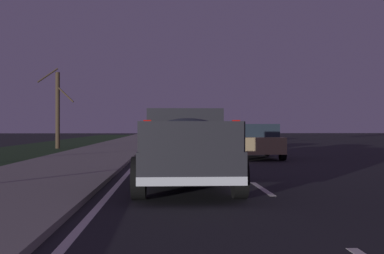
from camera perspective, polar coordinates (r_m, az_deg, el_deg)
name	(u,v)px	position (r m, az deg, el deg)	size (l,w,h in m)	color
ground	(205,151)	(28.31, 1.54, -2.83)	(144.00, 144.00, 0.00)	black
sidewalk_shoulder	(108,150)	(28.45, -10.00, -2.70)	(108.00, 4.00, 0.12)	gray
grass_verge	(22,151)	(29.50, -19.69, -2.72)	(108.00, 6.00, 0.01)	#1E3819
lane_markings	(163,149)	(30.59, -3.49, -2.61)	(108.39, 3.54, 0.01)	silver
pickup_truck	(185,146)	(11.27, -0.79, -2.24)	(5.43, 2.31, 1.87)	#232328
sedan_tan	(255,141)	(21.65, 7.53, -1.65)	(4.43, 2.08, 1.54)	#9E845B
sedan_blue	(214,134)	(41.23, 2.60, -0.83)	(4.41, 2.04, 1.54)	navy
sedan_silver	(181,139)	(24.09, -1.28, -1.48)	(4.42, 2.05, 1.54)	#B2B5BA
bare_tree_far	(58,108)	(32.06, -15.80, 2.23)	(1.48, 2.26, 5.24)	#423323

